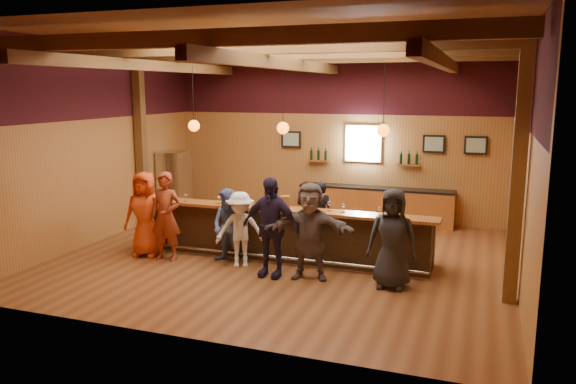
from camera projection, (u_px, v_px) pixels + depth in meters
name	position (u px, v px, depth m)	size (l,w,h in m)	color
room	(284.00, 102.00, 11.12)	(9.04, 9.00, 4.52)	brown
bar_counter	(286.00, 232.00, 11.70)	(6.30, 1.07, 1.11)	black
back_bar_cabinet	(375.00, 205.00, 14.63)	(4.00, 0.52, 0.95)	brown
window	(363.00, 144.00, 14.68)	(0.95, 0.09, 0.95)	silver
framed_pictures	(397.00, 143.00, 14.37)	(5.35, 0.05, 0.45)	black
wine_shelves	(362.00, 160.00, 14.69)	(3.00, 0.18, 0.30)	brown
pendant_lights	(283.00, 128.00, 11.16)	(4.24, 0.24, 1.37)	black
stainless_fridge	(174.00, 184.00, 15.25)	(0.70, 0.70, 1.80)	silver
customer_orange	(145.00, 214.00, 11.71)	(0.87, 0.57, 1.78)	#D24113
customer_redvest	(166.00, 216.00, 11.41)	(0.67, 0.44, 1.83)	maroon
customer_denim	(229.00, 226.00, 11.22)	(0.74, 0.57, 1.52)	#5067A1
customer_white	(240.00, 229.00, 11.01)	(0.97, 0.56, 1.50)	white
customer_navy	(270.00, 227.00, 10.41)	(1.11, 0.46, 1.89)	#231C38
customer_brown	(310.00, 231.00, 10.28)	(1.67, 0.53, 1.81)	#61514D
customer_dark	(392.00, 239.00, 9.81)	(0.87, 0.57, 1.78)	black
bartender	(320.00, 214.00, 12.40)	(0.54, 0.35, 1.48)	black
ice_bucket	(285.00, 201.00, 11.35)	(0.21, 0.21, 0.23)	brown
bottle_a	(314.00, 202.00, 11.19)	(0.07, 0.07, 0.34)	black
bottle_b	(314.00, 202.00, 11.17)	(0.08, 0.08, 0.37)	black
glass_a	(171.00, 193.00, 12.18)	(0.08, 0.08, 0.17)	silver
glass_b	(186.00, 196.00, 11.88)	(0.07, 0.07, 0.17)	silver
glass_c	(218.00, 198.00, 11.67)	(0.07, 0.07, 0.16)	silver
glass_d	(225.00, 198.00, 11.54)	(0.09, 0.09, 0.20)	silver
glass_e	(271.00, 200.00, 11.31)	(0.09, 0.09, 0.20)	silver
glass_f	(329.00, 204.00, 10.98)	(0.09, 0.09, 0.19)	silver
glass_g	(344.00, 206.00, 10.86)	(0.08, 0.08, 0.18)	silver
glass_h	(379.00, 209.00, 10.62)	(0.08, 0.08, 0.17)	silver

